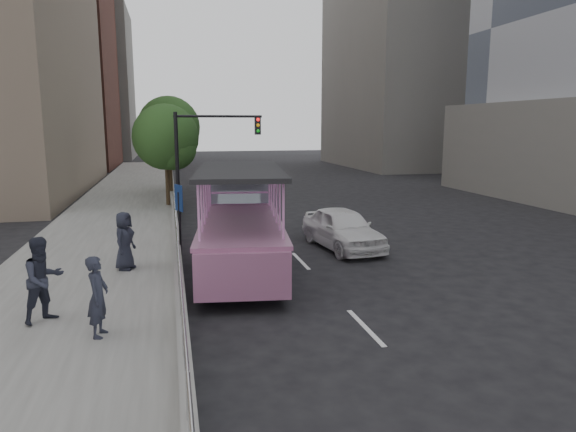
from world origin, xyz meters
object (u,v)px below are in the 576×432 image
parking_sign (179,214)px  street_tree_near (168,140)px  pedestrian_near (98,296)px  traffic_signal (202,148)px  street_tree_far (171,129)px  pedestrian_far (124,241)px  duck_boat (241,226)px  pedestrian_mid (43,280)px  car (343,228)px

parking_sign → street_tree_near: 11.60m
street_tree_near → pedestrian_near: bearing=-94.7°
traffic_signal → pedestrian_near: bearing=-102.1°
traffic_signal → street_tree_far: size_ratio=0.81×
pedestrian_far → parking_sign: (1.66, 1.34, 0.51)m
duck_boat → pedestrian_mid: size_ratio=5.30×
pedestrian_far → parking_sign: 2.19m
car → pedestrian_near: 10.68m
pedestrian_near → pedestrian_far: bearing=9.4°
pedestrian_far → traffic_signal: bearing=5.3°
pedestrian_near → traffic_signal: 14.88m
car → parking_sign: size_ratio=1.69×
car → traffic_signal: (-4.70, 7.06, 2.73)m
duck_boat → street_tree_near: 12.03m
pedestrian_near → pedestrian_far: (0.12, 5.07, 0.03)m
street_tree_far → parking_sign: bearing=-89.7°
traffic_signal → pedestrian_mid: bearing=-108.1°
street_tree_near → street_tree_far: street_tree_far is taller
car → street_tree_far: street_tree_far is taller
pedestrian_mid → street_tree_far: size_ratio=0.30×
car → pedestrian_near: (-7.77, -7.31, 0.38)m
traffic_signal → street_tree_near: 3.80m
car → duck_boat: bearing=-172.3°
duck_boat → pedestrian_mid: 7.22m
pedestrian_far → street_tree_far: (1.55, 18.73, 3.13)m
duck_boat → traffic_signal: bearing=95.0°
pedestrian_far → street_tree_near: street_tree_near is taller
duck_boat → street_tree_near: street_tree_near is taller
parking_sign → street_tree_near: (-0.30, 11.40, 2.13)m
traffic_signal → pedestrian_far: bearing=-107.6°
duck_boat → pedestrian_mid: duck_boat is taller
traffic_signal → street_tree_near: street_tree_near is taller
pedestrian_far → duck_boat: bearing=-48.7°
pedestrian_far → street_tree_near: 13.07m
pedestrian_near → traffic_signal: size_ratio=0.33×
traffic_signal → street_tree_far: 9.57m
pedestrian_mid → parking_sign: bearing=18.1°
traffic_signal → street_tree_near: (-1.60, 3.43, 0.32)m
street_tree_near → street_tree_far: size_ratio=0.89×
duck_boat → parking_sign: bearing=176.5°
pedestrian_far → street_tree_near: (1.35, 12.73, 2.64)m
pedestrian_near → parking_sign: (1.78, 6.40, 0.54)m
pedestrian_near → parking_sign: 6.67m
parking_sign → traffic_signal: traffic_signal is taller
street_tree_far → traffic_signal: bearing=-81.6°
car → street_tree_near: 12.61m
duck_boat → street_tree_near: (-2.31, 11.52, 2.60)m
car → street_tree_far: bearing=103.5°
duck_boat → parking_sign: size_ratio=3.78×
pedestrian_near → street_tree_far: size_ratio=0.26×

